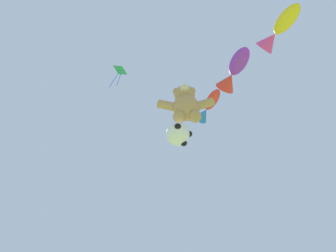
{
  "coord_description": "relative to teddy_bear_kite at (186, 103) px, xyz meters",
  "views": [
    {
      "loc": [
        1.25,
        -1.29,
        1.09
      ],
      "look_at": [
        0.99,
        4.26,
        8.42
      ],
      "focal_mm": 24.0,
      "sensor_mm": 36.0,
      "label": 1
    }
  ],
  "objects": [
    {
      "name": "soccer_ball_kite",
      "position": [
        -0.36,
        0.18,
        -1.73
      ],
      "size": [
        0.91,
        0.91,
        0.84
      ],
      "color": "white"
    },
    {
      "name": "fish_kite_goldfin",
      "position": [
        3.76,
        -2.19,
        1.66
      ],
      "size": [
        1.59,
        1.98,
        0.8
      ],
      "color": "yellow"
    },
    {
      "name": "diamond_kite",
      "position": [
        -3.59,
        0.54,
        4.62
      ],
      "size": [
        0.76,
        0.63,
        2.91
      ],
      "color": "green"
    },
    {
      "name": "fish_kite_crimson",
      "position": [
        1.14,
        1.09,
        1.34
      ],
      "size": [
        1.27,
        1.86,
        0.63
      ],
      "color": "red"
    },
    {
      "name": "teddy_bear_kite",
      "position": [
        0.0,
        0.0,
        0.0
      ],
      "size": [
        2.31,
        1.02,
        2.35
      ],
      "color": "tan"
    },
    {
      "name": "fish_kite_violet",
      "position": [
        2.31,
        -0.39,
        1.94
      ],
      "size": [
        1.51,
        2.21,
        0.91
      ],
      "color": "purple"
    }
  ]
}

